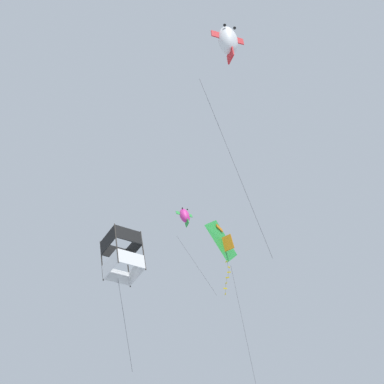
% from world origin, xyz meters
% --- Properties ---
extents(kite_box_near_right, '(1.69, 1.88, 4.99)m').
position_xyz_m(kite_box_near_right, '(-0.08, -4.58, 20.14)').
color(kite_box_near_right, black).
extents(kite_fish_low_drifter, '(2.31, 1.87, 5.30)m').
position_xyz_m(kite_fish_low_drifter, '(3.50, 6.04, 27.42)').
color(kite_fish_low_drifter, '#DB2D93').
extents(kite_delta_far_centre, '(2.18, 2.45, 8.01)m').
position_xyz_m(kite_delta_far_centre, '(4.82, 1.72, 23.92)').
color(kite_delta_far_centre, green).
extents(kite_fish_upper_right, '(2.39, 1.73, 9.67)m').
position_xyz_m(kite_fish_upper_right, '(3.47, -7.02, 28.47)').
color(kite_fish_upper_right, white).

